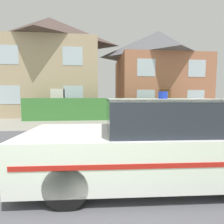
# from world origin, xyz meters

# --- Properties ---
(road_strip) EXTENTS (28.00, 6.69, 0.01)m
(road_strip) POSITION_xyz_m (0.00, 4.09, 0.01)
(road_strip) COLOR #4C4C51
(road_strip) RESTS_ON ground
(garden_hedge) EXTENTS (11.14, 0.55, 1.45)m
(garden_hedge) POSITION_xyz_m (1.47, 10.97, 0.72)
(garden_hedge) COLOR #3D7F38
(garden_hedge) RESTS_ON ground
(police_car) EXTENTS (4.42, 1.83, 1.62)m
(police_car) POSITION_xyz_m (1.52, 2.36, 0.71)
(police_car) COLOR black
(police_car) RESTS_ON road_strip
(house_left) EXTENTS (8.33, 5.58, 8.11)m
(house_left) POSITION_xyz_m (-3.25, 14.90, 4.13)
(house_left) COLOR tan
(house_left) RESTS_ON ground
(house_right) EXTENTS (7.64, 6.17, 7.51)m
(house_right) POSITION_xyz_m (6.34, 15.29, 3.83)
(house_right) COLOR #A86B4C
(house_right) RESTS_ON ground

